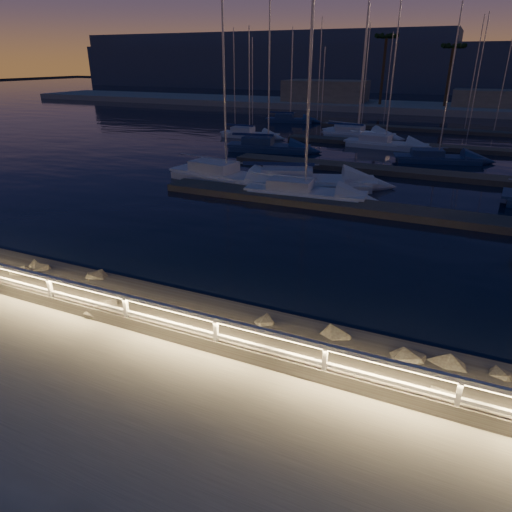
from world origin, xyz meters
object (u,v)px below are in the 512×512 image
Objects in this scene: sailboat_c at (301,180)px; sailboat_m at (289,119)px; sailboat_n at (356,133)px; sailboat_g at (436,157)px; sailboat_i at (248,134)px; guard_rail at (182,318)px; sailboat_k at (356,132)px; sailboat_j at (383,143)px; sailboat_e at (266,146)px; sailboat_f at (224,175)px; sailboat_b at (302,191)px.

sailboat_m is (-12.78, 31.61, -0.05)m from sailboat_c.
sailboat_c reaches higher than sailboat_n.
sailboat_g is 1.08× the size of sailboat_i.
guard_rail is 3.38× the size of sailboat_n.
sailboat_k is 13.73m from sailboat_m.
sailboat_j is (14.54, -0.22, 0.03)m from sailboat_i.
sailboat_c reaches higher than sailboat_e.
sailboat_e reaches higher than sailboat_i.
sailboat_f is (-8.75, 18.70, -0.90)m from guard_rail.
sailboat_i is at bearing -98.45° from sailboat_m.
guard_rail is at bearing -83.27° from sailboat_m.
sailboat_i is 0.84× the size of sailboat_j.
sailboat_c is 1.20× the size of sailboat_n.
sailboat_n is at bearing 131.62° from sailboat_j.
sailboat_b is at bearing -5.89° from sailboat_f.
sailboat_k is at bearing 108.37° from sailboat_n.
sailboat_b is 0.91× the size of sailboat_k.
sailboat_f is 1.33× the size of sailboat_i.
guard_rail is 17.19m from sailboat_b.
sailboat_e is at bearing -141.13° from sailboat_j.
sailboat_j reaches higher than sailboat_m.
sailboat_c reaches higher than sailboat_g.
sailboat_j is at bearing -54.36° from sailboat_m.
sailboat_c is 1.06× the size of sailboat_f.
sailboat_j is at bearing -0.24° from sailboat_i.
sailboat_b is at bearing -83.25° from sailboat_n.
sailboat_f reaches higher than sailboat_m.
sailboat_i is 12.02m from sailboat_k.
sailboat_n is (0.31, -1.01, 0.01)m from sailboat_k.
sailboat_i is at bearing 106.26° from sailboat_c.
sailboat_g is 0.86× the size of sailboat_k.
sailboat_f reaches higher than sailboat_j.
sailboat_g is 1.06× the size of sailboat_m.
sailboat_n is at bearing 89.60° from sailboat_f.
guard_rail is 2.81× the size of sailboat_c.
sailboat_j reaches higher than guard_rail.
sailboat_k is (5.47, 12.53, -0.03)m from sailboat_e.
sailboat_g is at bearing -47.22° from sailboat_n.
sailboat_b is 1.12× the size of sailboat_m.
sailboat_b is 1.13× the size of sailboat_i.
sailboat_g reaches higher than guard_rail.
sailboat_e is 12.88m from sailboat_n.
sailboat_e is 1.01× the size of sailboat_n.
sailboat_j reaches higher than sailboat_i.
sailboat_j is (9.58, 6.34, -0.02)m from sailboat_e.
guard_rail is 19.92m from sailboat_c.
sailboat_b is at bearing -68.57° from sailboat_e.
guard_rail is 43.33m from sailboat_k.
sailboat_i reaches higher than guard_rail.
sailboat_k is at bearing 30.39° from sailboat_i.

